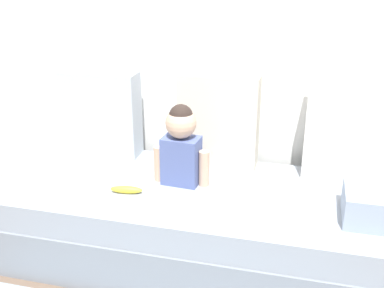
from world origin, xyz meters
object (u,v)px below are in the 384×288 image
(couch, at_px, (205,224))
(throw_pillow_center, at_px, (219,121))
(toddler, at_px, (181,144))
(banana, at_px, (126,190))
(throw_pillow_left, at_px, (101,113))
(throw_pillow_right, at_px, (352,127))

(couch, distance_m, throw_pillow_center, 0.59)
(throw_pillow_center, bearing_deg, toddler, -115.92)
(couch, bearing_deg, toddler, 162.55)
(couch, height_order, banana, banana)
(throw_pillow_center, bearing_deg, couch, -90.00)
(throw_pillow_left, bearing_deg, throw_pillow_right, 0.00)
(throw_pillow_center, xyz_separation_m, banana, (-0.39, -0.48, -0.25))
(throw_pillow_right, xyz_separation_m, banana, (-1.11, -0.48, -0.28))
(toddler, bearing_deg, banana, -141.91)
(throw_pillow_left, bearing_deg, throw_pillow_center, 0.00)
(couch, xyz_separation_m, throw_pillow_left, (-0.73, 0.34, 0.47))
(couch, relative_size, throw_pillow_center, 4.33)
(throw_pillow_left, height_order, toddler, throw_pillow_left)
(throw_pillow_left, bearing_deg, couch, -24.82)
(banana, bearing_deg, toddler, 38.09)
(banana, bearing_deg, couch, 20.81)
(throw_pillow_right, distance_m, toddler, 0.92)
(throw_pillow_left, distance_m, throw_pillow_center, 0.73)
(toddler, bearing_deg, throw_pillow_left, 153.51)
(throw_pillow_left, distance_m, throw_pillow_right, 1.45)
(toddler, bearing_deg, couch, -17.45)
(throw_pillow_center, xyz_separation_m, throw_pillow_right, (0.73, 0.00, 0.03))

